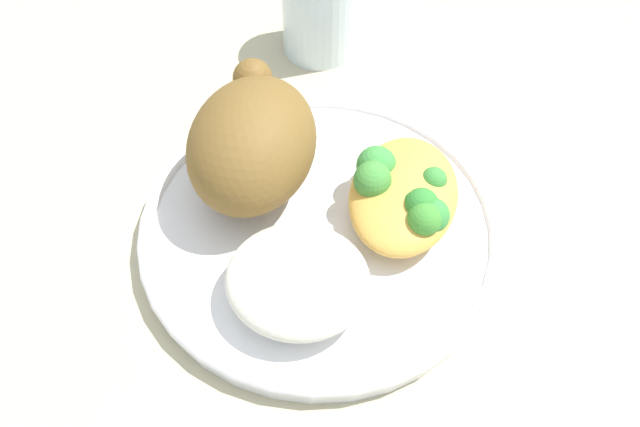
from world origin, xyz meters
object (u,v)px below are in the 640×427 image
(plate, at_px, (320,229))
(water_glass, at_px, (319,11))
(roasted_chicken, at_px, (252,143))
(mac_cheese_with_broccoli, at_px, (402,193))
(rice_pile, at_px, (298,280))

(plate, height_order, water_glass, water_glass)
(roasted_chicken, xyz_separation_m, mac_cheese_with_broccoli, (-0.00, -0.11, -0.02))
(roasted_chicken, height_order, water_glass, roasted_chicken)
(plate, relative_size, rice_pile, 2.76)
(mac_cheese_with_broccoli, bearing_deg, plate, 115.45)
(roasted_chicken, bearing_deg, rice_pile, -147.60)
(plate, xyz_separation_m, roasted_chicken, (0.03, 0.06, 0.05))
(mac_cheese_with_broccoli, bearing_deg, roasted_chicken, 89.07)
(water_glass, bearing_deg, rice_pile, -169.15)
(water_glass, bearing_deg, roasted_chicken, 178.66)
(plate, relative_size, roasted_chicken, 2.15)
(roasted_chicken, distance_m, rice_pile, 0.11)
(roasted_chicken, bearing_deg, water_glass, -1.34)
(roasted_chicken, bearing_deg, mac_cheese_with_broccoli, -90.93)
(rice_pile, xyz_separation_m, water_glass, (0.27, 0.05, 0.00))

